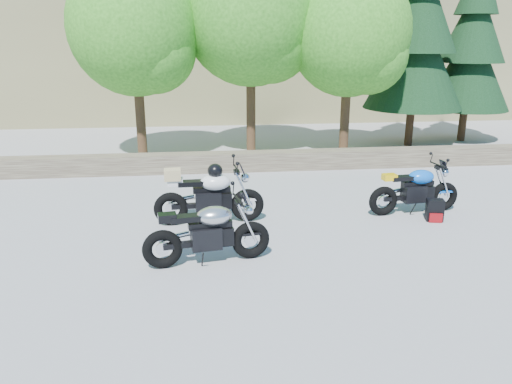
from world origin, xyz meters
TOP-DOWN VIEW (x-y plane):
  - ground at (0.00, 0.00)m, footprint 90.00×90.00m
  - stone_wall at (0.00, 5.50)m, footprint 22.00×0.55m
  - tree_decid_left at (-2.39, 7.14)m, footprint 3.67×3.67m
  - tree_decid_mid at (0.91, 7.54)m, footprint 4.08×4.08m
  - tree_decid_right at (3.71, 6.94)m, footprint 3.54×3.54m
  - conifer_near at (6.20, 8.20)m, footprint 3.17×3.17m
  - conifer_far at (8.40, 8.80)m, footprint 2.82×2.82m
  - silver_bike at (-0.71, -0.33)m, footprint 2.05×0.65m
  - white_bike at (-0.66, 1.49)m, footprint 2.14×0.68m
  - blue_bike at (3.55, 1.61)m, footprint 1.99×0.63m
  - backpack at (3.76, 1.12)m, footprint 0.36×0.32m

SIDE VIEW (x-z plane):
  - ground at x=0.00m, z-range 0.00..0.00m
  - backpack at x=3.76m, z-range -0.01..0.43m
  - stone_wall at x=0.00m, z-range 0.00..0.50m
  - blue_bike at x=3.55m, z-range -0.01..0.98m
  - silver_bike at x=-0.71m, z-range -0.01..1.02m
  - white_bike at x=-0.66m, z-range -0.01..1.17m
  - conifer_far at x=8.40m, z-range 0.13..6.41m
  - tree_decid_right at x=3.71m, z-range 0.79..6.20m
  - tree_decid_left at x=-2.39m, z-range 0.83..6.44m
  - conifer_near at x=6.20m, z-range 0.15..7.21m
  - tree_decid_mid at x=0.91m, z-range 0.92..7.16m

